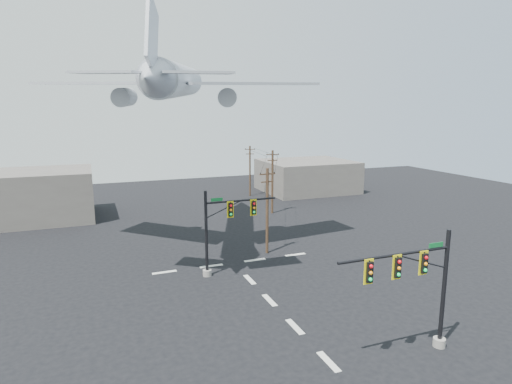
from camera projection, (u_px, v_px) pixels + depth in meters
name	position (u px, v px, depth m)	size (l,w,h in m)	color
ground	(295.00, 327.00, 26.33)	(120.00, 120.00, 0.00)	black
lane_markings	(262.00, 293.00, 31.21)	(14.00, 21.20, 0.01)	silver
signal_mast_near	(420.00, 287.00, 22.73)	(7.21, 0.75, 6.84)	gray
signal_mast_far	(222.00, 230.00, 34.14)	(6.26, 0.77, 6.98)	gray
utility_pole_a	(267.00, 209.00, 39.18)	(1.60, 0.27, 7.99)	#402E1B
utility_pole_b	(272.00, 181.00, 54.62)	(1.65, 0.38, 8.16)	#402E1B
utility_pole_c	(250.00, 170.00, 65.84)	(1.56, 0.52, 7.78)	#402E1B
power_lines	(265.00, 158.00, 51.99)	(9.47, 25.99, 0.13)	black
airliner	(176.00, 81.00, 39.09)	(24.80, 26.85, 7.43)	#A7ABB2
building_left	(12.00, 197.00, 50.65)	(18.00, 10.00, 6.00)	#615C56
building_right	(307.00, 176.00, 70.31)	(14.00, 12.00, 5.00)	#615C56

